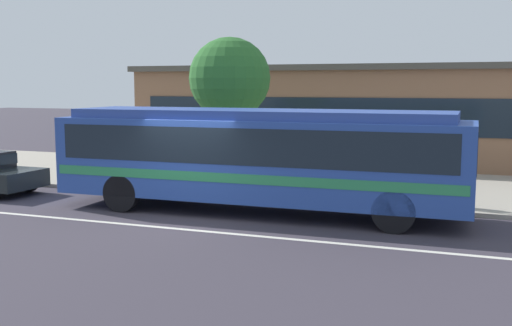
{
  "coord_description": "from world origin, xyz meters",
  "views": [
    {
      "loc": [
        7.01,
        -13.48,
        3.38
      ],
      "look_at": [
        1.29,
        1.84,
        1.3
      ],
      "focal_mm": 43.26,
      "sensor_mm": 36.0,
      "label": 1
    }
  ],
  "objects_px": {
    "pedestrian_walking_along_curb": "(168,154)",
    "bus_stop_sign": "(438,147)",
    "pedestrian_waiting_near_sign": "(425,169)",
    "street_tree_near_stop": "(230,79)",
    "transit_bus": "(258,153)",
    "pedestrian_standing_by_tree": "(231,157)"
  },
  "relations": [
    {
      "from": "pedestrian_walking_along_curb",
      "to": "street_tree_near_stop",
      "type": "xyz_separation_m",
      "value": [
        1.8,
        1.09,
        2.49
      ]
    },
    {
      "from": "pedestrian_waiting_near_sign",
      "to": "pedestrian_standing_by_tree",
      "type": "height_order",
      "value": "pedestrian_standing_by_tree"
    },
    {
      "from": "pedestrian_waiting_near_sign",
      "to": "pedestrian_walking_along_curb",
      "type": "relative_size",
      "value": 0.98
    },
    {
      "from": "pedestrian_waiting_near_sign",
      "to": "street_tree_near_stop",
      "type": "height_order",
      "value": "street_tree_near_stop"
    },
    {
      "from": "transit_bus",
      "to": "pedestrian_walking_along_curb",
      "type": "xyz_separation_m",
      "value": [
        -4.35,
        3.03,
        -0.5
      ]
    },
    {
      "from": "pedestrian_standing_by_tree",
      "to": "bus_stop_sign",
      "type": "height_order",
      "value": "bus_stop_sign"
    },
    {
      "from": "pedestrian_walking_along_curb",
      "to": "bus_stop_sign",
      "type": "distance_m",
      "value": 8.86
    },
    {
      "from": "pedestrian_waiting_near_sign",
      "to": "pedestrian_walking_along_curb",
      "type": "xyz_separation_m",
      "value": [
        -8.42,
        0.85,
        0.02
      ]
    },
    {
      "from": "bus_stop_sign",
      "to": "street_tree_near_stop",
      "type": "relative_size",
      "value": 0.52
    },
    {
      "from": "transit_bus",
      "to": "bus_stop_sign",
      "type": "distance_m",
      "value": 4.8
    },
    {
      "from": "pedestrian_waiting_near_sign",
      "to": "pedestrian_standing_by_tree",
      "type": "xyz_separation_m",
      "value": [
        -5.93,
        0.35,
        0.07
      ]
    },
    {
      "from": "pedestrian_waiting_near_sign",
      "to": "pedestrian_walking_along_curb",
      "type": "bearing_deg",
      "value": 174.24
    },
    {
      "from": "pedestrian_waiting_near_sign",
      "to": "street_tree_near_stop",
      "type": "relative_size",
      "value": 0.34
    },
    {
      "from": "transit_bus",
      "to": "bus_stop_sign",
      "type": "height_order",
      "value": "transit_bus"
    },
    {
      "from": "pedestrian_walking_along_curb",
      "to": "bus_stop_sign",
      "type": "height_order",
      "value": "bus_stop_sign"
    },
    {
      "from": "pedestrian_walking_along_curb",
      "to": "street_tree_near_stop",
      "type": "bearing_deg",
      "value": 31.18
    },
    {
      "from": "transit_bus",
      "to": "street_tree_near_stop",
      "type": "relative_size",
      "value": 2.25
    },
    {
      "from": "pedestrian_walking_along_curb",
      "to": "street_tree_near_stop",
      "type": "distance_m",
      "value": 3.26
    },
    {
      "from": "transit_bus",
      "to": "pedestrian_standing_by_tree",
      "type": "relative_size",
      "value": 6.24
    },
    {
      "from": "pedestrian_waiting_near_sign",
      "to": "bus_stop_sign",
      "type": "height_order",
      "value": "bus_stop_sign"
    },
    {
      "from": "transit_bus",
      "to": "street_tree_near_stop",
      "type": "bearing_deg",
      "value": 121.77
    },
    {
      "from": "transit_bus",
      "to": "pedestrian_walking_along_curb",
      "type": "distance_m",
      "value": 5.32
    }
  ]
}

